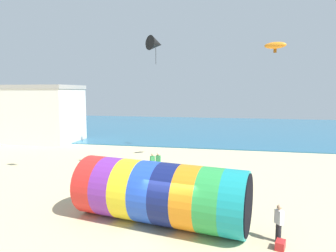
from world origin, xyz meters
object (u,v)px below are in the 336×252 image
(bystander_near_water, at_px, (158,163))
(bystander_mid_beach, at_px, (152,163))
(kite_orange_parafoil, at_px, (275,45))
(giant_inflatable_tube, at_px, (160,193))
(kite_handler, at_px, (279,223))
(cooler_box, at_px, (280,245))
(kite_black_delta, at_px, (156,44))

(bystander_near_water, height_order, bystander_mid_beach, bystander_near_water)
(kite_orange_parafoil, bearing_deg, giant_inflatable_tube, -128.07)
(kite_handler, relative_size, kite_orange_parafoil, 1.08)
(bystander_near_water, bearing_deg, cooler_box, -52.42)
(kite_black_delta, height_order, cooler_box, kite_black_delta)
(kite_black_delta, relative_size, bystander_near_water, 1.18)
(kite_black_delta, bearing_deg, kite_handler, -50.04)
(giant_inflatable_tube, distance_m, kite_handler, 5.56)
(kite_orange_parafoil, distance_m, cooler_box, 13.29)
(giant_inflatable_tube, height_order, kite_black_delta, kite_black_delta)
(bystander_near_water, relative_size, cooler_box, 3.40)
(kite_orange_parafoil, bearing_deg, cooler_box, -94.42)
(bystander_mid_beach, distance_m, cooler_box, 13.26)
(giant_inflatable_tube, relative_size, kite_handler, 5.31)
(bystander_near_water, xyz_separation_m, bystander_mid_beach, (-0.61, 0.53, -0.12))
(bystander_near_water, relative_size, bystander_mid_beach, 1.13)
(kite_handler, height_order, bystander_mid_beach, kite_handler)
(giant_inflatable_tube, height_order, bystander_near_water, giant_inflatable_tube)
(kite_handler, xyz_separation_m, kite_orange_parafoil, (0.72, 8.73, 8.74))
(kite_orange_parafoil, xyz_separation_m, bystander_mid_beach, (-8.93, 1.05, -8.81))
(kite_orange_parafoil, height_order, bystander_near_water, kite_orange_parafoil)
(kite_orange_parafoil, relative_size, cooler_box, 3.01)
(bystander_mid_beach, xyz_separation_m, cooler_box, (8.20, -10.39, -0.61))
(bystander_near_water, height_order, cooler_box, bystander_near_water)
(kite_handler, distance_m, bystander_near_water, 11.97)
(kite_orange_parafoil, xyz_separation_m, kite_black_delta, (-8.47, 0.52, 0.45))
(bystander_near_water, bearing_deg, giant_inflatable_tube, -75.72)
(kite_orange_parafoil, relative_size, kite_black_delta, 0.75)
(kite_orange_parafoil, height_order, bystander_mid_beach, kite_orange_parafoil)
(giant_inflatable_tube, xyz_separation_m, kite_orange_parafoil, (6.17, 7.88, 8.08))
(giant_inflatable_tube, distance_m, bystander_near_water, 8.69)
(kite_handler, height_order, kite_orange_parafoil, kite_orange_parafoil)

